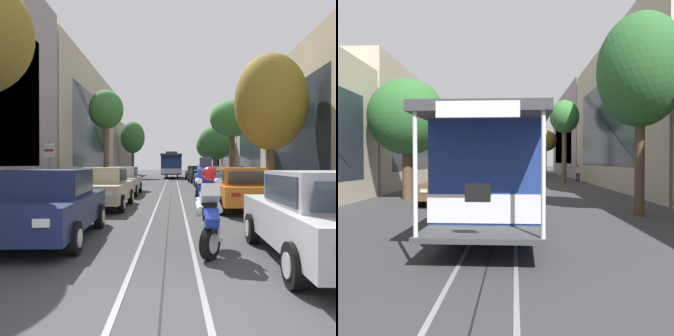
% 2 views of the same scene
% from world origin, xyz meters
% --- Properties ---
extents(ground_plane, '(160.00, 160.00, 0.00)m').
position_xyz_m(ground_plane, '(0.00, 23.28, 0.00)').
color(ground_plane, '#38383A').
extents(trolley_track_rails, '(1.14, 66.19, 0.01)m').
position_xyz_m(trolley_track_rails, '(0.00, 27.09, 0.00)').
color(trolley_track_rails, gray).
rests_on(trolley_track_rails, ground).
extents(building_facade_left, '(4.85, 57.89, 10.82)m').
position_xyz_m(building_facade_left, '(-9.31, 25.22, 4.90)').
color(building_facade_left, gray).
rests_on(building_facade_left, ground).
extents(building_facade_right, '(5.88, 57.89, 9.72)m').
position_xyz_m(building_facade_right, '(9.60, 28.54, 4.12)').
color(building_facade_right, tan).
rests_on(building_facade_right, ground).
extents(parked_car_navy_near_left, '(2.13, 4.42, 1.58)m').
position_xyz_m(parked_car_navy_near_left, '(-2.65, 4.38, 0.80)').
color(parked_car_navy_near_left, '#19234C').
rests_on(parked_car_navy_near_left, ground).
extents(parked_car_beige_second_left, '(2.02, 4.37, 1.58)m').
position_xyz_m(parked_car_beige_second_left, '(-2.57, 9.92, 0.80)').
color(parked_car_beige_second_left, '#C1B28E').
rests_on(parked_car_beige_second_left, ground).
extents(parked_car_silver_mid_left, '(2.04, 4.38, 1.58)m').
position_xyz_m(parked_car_silver_mid_left, '(-2.71, 15.57, 0.80)').
color(parked_car_silver_mid_left, '#B7B7BC').
rests_on(parked_car_silver_mid_left, ground).
extents(parked_car_silver_near_right, '(2.06, 4.39, 1.58)m').
position_xyz_m(parked_car_silver_near_right, '(2.70, 2.68, 0.80)').
color(parked_car_silver_near_right, '#B7B7BC').
rests_on(parked_car_silver_near_right, ground).
extents(parked_car_orange_second_right, '(2.06, 4.39, 1.58)m').
position_xyz_m(parked_car_orange_second_right, '(2.63, 9.46, 0.80)').
color(parked_car_orange_second_right, orange).
rests_on(parked_car_orange_second_right, ground).
extents(parked_car_orange_mid_right, '(2.01, 4.37, 1.58)m').
position_xyz_m(parked_car_orange_mid_right, '(2.65, 16.28, 0.80)').
color(parked_car_orange_mid_right, orange).
rests_on(parked_car_orange_mid_right, ground).
extents(parked_car_blue_fourth_right, '(2.04, 4.38, 1.58)m').
position_xyz_m(parked_car_blue_fourth_right, '(2.72, 22.08, 0.80)').
color(parked_car_blue_fourth_right, '#233D93').
rests_on(parked_car_blue_fourth_right, ground).
extents(parked_car_black_fifth_right, '(2.11, 4.41, 1.58)m').
position_xyz_m(parked_car_black_fifth_right, '(2.63, 28.47, 0.80)').
color(parked_car_black_fifth_right, black).
rests_on(parked_car_black_fifth_right, ground).
extents(parked_car_brown_sixth_right, '(2.05, 4.38, 1.58)m').
position_xyz_m(parked_car_brown_sixth_right, '(2.59, 35.33, 0.80)').
color(parked_car_brown_sixth_right, brown).
rests_on(parked_car_brown_sixth_right, ground).
extents(street_tree_kerb_left_second, '(2.61, 2.59, 7.33)m').
position_xyz_m(street_tree_kerb_left_second, '(-4.93, 22.09, 5.73)').
color(street_tree_kerb_left_second, brown).
rests_on(street_tree_kerb_left_second, ground).
extents(street_tree_kerb_left_mid, '(3.01, 2.99, 7.10)m').
position_xyz_m(street_tree_kerb_left_mid, '(-4.92, 38.67, 5.08)').
color(street_tree_kerb_left_mid, '#4C3826').
rests_on(street_tree_kerb_left_mid, ground).
extents(street_tree_kerb_right_second, '(3.53, 2.91, 7.11)m').
position_xyz_m(street_tree_kerb_right_second, '(4.90, 13.23, 4.73)').
color(street_tree_kerb_right_second, brown).
rests_on(street_tree_kerb_right_second, ground).
extents(street_tree_kerb_right_mid, '(3.38, 3.43, 6.65)m').
position_xyz_m(street_tree_kerb_right_mid, '(4.64, 22.48, 5.16)').
color(street_tree_kerb_right_mid, brown).
rests_on(street_tree_kerb_right_mid, ground).
extents(street_tree_kerb_right_fourth, '(3.83, 3.33, 6.05)m').
position_xyz_m(street_tree_kerb_right_fourth, '(4.88, 34.33, 4.10)').
color(street_tree_kerb_right_fourth, brown).
rests_on(street_tree_kerb_right_fourth, ground).
extents(street_tree_kerb_right_far, '(3.40, 3.56, 6.17)m').
position_xyz_m(street_tree_kerb_right_far, '(5.15, 44.69, 4.34)').
color(street_tree_kerb_right_far, brown).
rests_on(street_tree_kerb_right_far, ground).
extents(cable_car_trolley, '(2.79, 9.17, 3.28)m').
position_xyz_m(cable_car_trolley, '(0.00, 39.65, 1.66)').
color(cable_car_trolley, navy).
rests_on(cable_car_trolley, ground).
extents(motorcycle_with_rider, '(0.49, 1.84, 1.84)m').
position_xyz_m(motorcycle_with_rider, '(0.80, 3.19, 0.97)').
color(motorcycle_with_rider, black).
rests_on(motorcycle_with_rider, ground).
extents(pedestrian_on_left_pavement, '(0.55, 0.36, 1.68)m').
position_xyz_m(pedestrian_on_left_pavement, '(5.38, 22.23, 0.95)').
color(pedestrian_on_left_pavement, slate).
rests_on(pedestrian_on_left_pavement, ground).
extents(pedestrian_on_right_pavement, '(0.55, 0.29, 1.61)m').
position_xyz_m(pedestrian_on_right_pavement, '(-6.45, 20.62, 0.91)').
color(pedestrian_on_right_pavement, black).
rests_on(pedestrian_on_right_pavement, ground).
extents(pedestrian_crossing_far, '(0.55, 0.42, 1.59)m').
position_xyz_m(pedestrian_crossing_far, '(6.14, 29.70, 0.89)').
color(pedestrian_crossing_far, slate).
rests_on(pedestrian_crossing_far, ground).
extents(fire_hydrant, '(0.40, 0.22, 0.84)m').
position_xyz_m(fire_hydrant, '(-4.25, 8.26, 0.42)').
color(fire_hydrant, red).
rests_on(fire_hydrant, ground).
extents(street_sign_post, '(0.36, 0.07, 2.49)m').
position_xyz_m(street_sign_post, '(-4.10, 8.22, 1.56)').
color(street_sign_post, slate).
rests_on(street_sign_post, ground).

